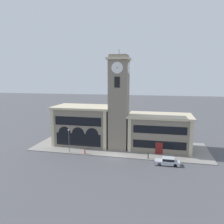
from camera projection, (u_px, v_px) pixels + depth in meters
The scene contains 9 objects.
ground_plane at pixel (113, 157), 43.47m from camera, with size 300.00×300.00×0.00m, color #4C4C51.
sidewalk_kerb at pixel (119, 147), 49.87m from camera, with size 38.72×13.29×0.15m.
clock_tower at pixel (119, 103), 47.22m from camera, with size 4.71×4.71×21.62m.
town_hall_left_wing at pixel (84, 125), 51.74m from camera, with size 13.60×8.39×9.13m.
town_hall_right_wing at pixel (159, 132), 48.13m from camera, with size 13.76×8.39×7.70m.
parked_car_near at pixel (168, 161), 39.69m from camera, with size 4.47×1.77×1.38m.
street_lamp at pixel (69, 137), 45.47m from camera, with size 0.36×0.36×5.02m.
bollard at pixel (148, 156), 42.48m from camera, with size 0.18×0.18×1.06m.
fire_hydrant at pixel (85, 152), 45.22m from camera, with size 0.22×0.22×0.87m.
Camera 1 is at (8.62, -40.56, 15.90)m, focal length 35.00 mm.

